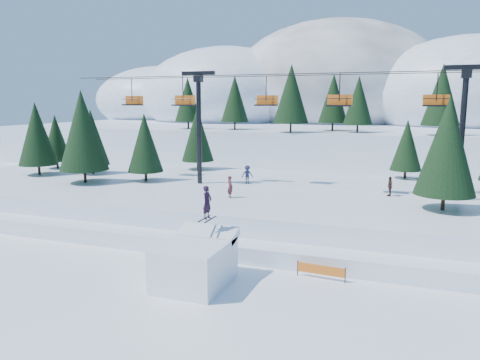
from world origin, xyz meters
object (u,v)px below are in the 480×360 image
(jump_kicker, at_px, (195,261))
(chairlift, at_px, (314,111))
(banner_near, at_px, (321,270))
(banner_far, at_px, (385,264))

(jump_kicker, relative_size, chairlift, 0.12)
(jump_kicker, height_order, banner_near, jump_kicker)
(chairlift, height_order, banner_far, chairlift)
(banner_near, relative_size, banner_far, 1.04)
(jump_kicker, relative_size, banner_far, 1.95)
(chairlift, xyz_separation_m, banner_far, (6.81, -11.34, -8.78))
(chairlift, height_order, banner_near, chairlift)
(jump_kicker, height_order, banner_far, jump_kicker)
(jump_kicker, xyz_separation_m, banner_far, (9.83, 5.50, -0.78))
(chairlift, distance_m, banner_far, 15.88)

